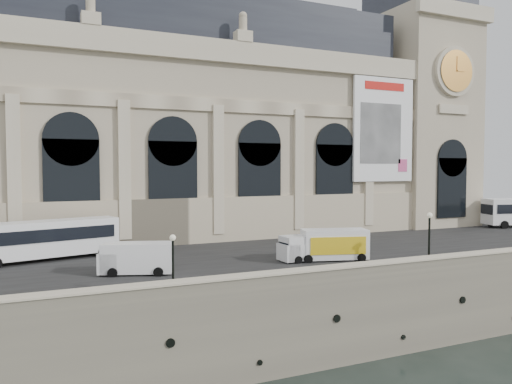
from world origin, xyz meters
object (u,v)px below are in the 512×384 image
van_c (305,248)px  box_truck (330,245)px  lamp_right (429,240)px  van_b (133,258)px  lamp_left (173,266)px  bus_left (48,238)px

van_c → box_truck: box_truck is taller
box_truck → lamp_right: 8.34m
van_b → box_truck: (17.06, -1.35, 0.14)m
van_c → lamp_left: size_ratio=1.31×
van_b → lamp_right: lamp_right is taller
lamp_right → bus_left: bearing=150.8°
van_b → lamp_right: (22.90, -7.22, 1.01)m
van_b → van_c: size_ratio=1.13×
bus_left → lamp_right: lamp_right is taller
bus_left → van_b: 10.55m
van_b → lamp_right: bearing=-17.5°
box_truck → lamp_left: 17.10m
box_truck → van_c: bearing=160.9°
van_c → box_truck: (2.16, -0.75, 0.23)m
lamp_left → lamp_right: (21.75, 0.40, 0.28)m
van_b → lamp_left: (1.16, -7.62, 0.73)m
van_b → lamp_right: size_ratio=1.29×
van_b → lamp_left: bearing=-81.4°
bus_left → van_c: bearing=-24.4°
van_c → van_b: bearing=177.7°
bus_left → lamp_left: (6.95, -16.41, -0.01)m
van_b → box_truck: size_ratio=0.82×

